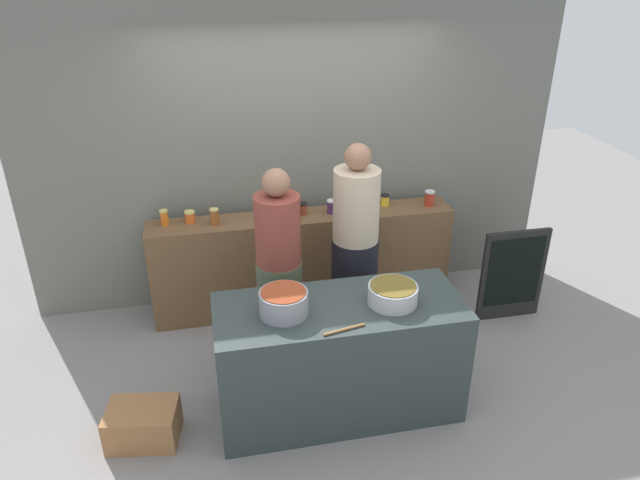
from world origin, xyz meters
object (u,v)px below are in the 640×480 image
preserve_jar_4 (292,212)px  cooking_pot_center (393,294)px  bread_crate (143,424)px  preserve_jar_7 (347,207)px  preserve_jar_6 (331,207)px  wooden_spoon (344,330)px  preserve_jar_9 (430,198)px  cook_in_cap (355,258)px  preserve_jar_3 (271,212)px  preserve_jar_0 (164,218)px  preserve_jar_2 (215,217)px  preserve_jar_5 (303,208)px  cooking_pot_left (284,303)px  preserve_jar_8 (385,200)px  preserve_jar_1 (190,217)px  chalkboard_sign (513,275)px  cook_with_tongs (279,278)px

preserve_jar_4 → cooking_pot_center: size_ratio=0.41×
bread_crate → preserve_jar_7: bearing=38.8°
preserve_jar_6 → wooden_spoon: bearing=-100.0°
preserve_jar_4 → preserve_jar_9: 1.27m
cook_in_cap → preserve_jar_9: bearing=34.8°
preserve_jar_3 → preserve_jar_6: bearing=1.2°
preserve_jar_0 → preserve_jar_3: 0.90m
preserve_jar_2 → preserve_jar_5: 0.77m
cooking_pot_left → cooking_pot_center: (0.74, -0.02, -0.02)m
preserve_jar_2 → preserve_jar_3: size_ratio=1.21×
preserve_jar_3 → preserve_jar_7: 0.67m
preserve_jar_8 → cooking_pot_left: 1.88m
preserve_jar_0 → preserve_jar_7: preserve_jar_0 is taller
preserve_jar_6 → cooking_pot_left: size_ratio=0.38×
preserve_jar_9 → wooden_spoon: 2.07m
preserve_jar_8 → preserve_jar_9: preserve_jar_9 is taller
preserve_jar_8 → cooking_pot_left: size_ratio=0.33×
preserve_jar_1 → bread_crate: preserve_jar_1 is taller
wooden_spoon → cooking_pot_left: bearing=141.6°
preserve_jar_6 → bread_crate: preserve_jar_6 is taller
preserve_jar_0 → chalkboard_sign: size_ratio=0.16×
preserve_jar_5 → preserve_jar_7: preserve_jar_7 is taller
preserve_jar_5 → preserve_jar_2: bearing=-175.0°
preserve_jar_4 → cook_with_tongs: bearing=-108.0°
preserve_jar_7 → bread_crate: preserve_jar_7 is taller
chalkboard_sign → cook_with_tongs: bearing=-175.8°
preserve_jar_8 → cooking_pot_left: (-1.16, -1.49, -0.02)m
preserve_jar_1 → preserve_jar_6: preserve_jar_6 is taller
preserve_jar_0 → preserve_jar_7: bearing=-2.6°
preserve_jar_3 → preserve_jar_8: size_ratio=1.14×
preserve_jar_1 → cook_in_cap: 1.46m
preserve_jar_3 → cook_with_tongs: bearing=-93.4°
preserve_jar_4 → chalkboard_sign: 2.03m
preserve_jar_0 → preserve_jar_4: (1.08, -0.10, 0.00)m
preserve_jar_4 → chalkboard_sign: bearing=-15.4°
preserve_jar_7 → wooden_spoon: (-0.43, -1.66, -0.09)m
cooking_pot_center → preserve_jar_0: bearing=135.9°
cooking_pot_left → chalkboard_sign: bearing=21.3°
cook_in_cap → chalkboard_sign: bearing=1.3°
preserve_jar_9 → cooking_pot_center: size_ratio=0.42×
preserve_jar_8 → cook_in_cap: (-0.46, -0.68, -0.19)m
preserve_jar_7 → cook_with_tongs: cook_with_tongs is taller
preserve_jar_1 → preserve_jar_5: 0.97m
preserve_jar_3 → preserve_jar_7: (0.67, -0.01, -0.00)m
bread_crate → chalkboard_sign: size_ratio=0.54×
preserve_jar_8 → preserve_jar_3: bearing=-175.7°
preserve_jar_9 → cooking_pot_center: bearing=-119.7°
bread_crate → chalkboard_sign: (3.16, 0.87, 0.30)m
preserve_jar_0 → cooking_pot_left: size_ratio=0.43×
preserve_jar_8 → cook_with_tongs: cook_with_tongs is taller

